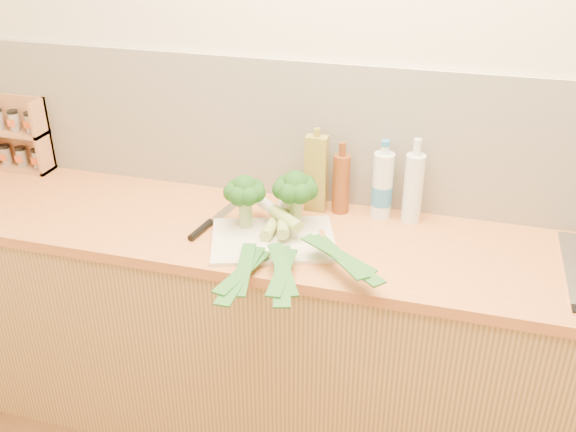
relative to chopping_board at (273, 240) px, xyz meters
name	(u,v)px	position (x,y,z in m)	size (l,w,h in m)	color
room_shell	(360,138)	(0.22, 0.37, 0.26)	(3.50, 3.50, 3.50)	beige
counter	(336,342)	(0.22, 0.08, -0.46)	(3.20, 0.62, 0.90)	tan
chopping_board	(273,240)	(0.00, 0.00, 0.00)	(0.42, 0.31, 0.01)	beige
broccoli_left	(245,192)	(-0.12, 0.06, 0.14)	(0.15, 0.15, 0.20)	#86A660
broccoli_right	(295,189)	(0.05, 0.12, 0.15)	(0.16, 0.16, 0.21)	#86A660
leek_front	(266,235)	(-0.02, -0.03, 0.03)	(0.10, 0.70, 0.04)	white
leek_mid	(283,233)	(0.04, -0.03, 0.05)	(0.24, 0.69, 0.04)	white
leek_back	(298,227)	(0.09, 0.00, 0.07)	(0.56, 0.49, 0.04)	white
chefs_knife	(207,225)	(-0.26, 0.03, 0.00)	(0.08, 0.34, 0.02)	silver
spice_rack	(20,138)	(-1.23, 0.32, 0.13)	(0.27, 0.11, 0.32)	#B3774C
oil_tin	(316,173)	(0.08, 0.28, 0.14)	(0.08, 0.05, 0.32)	olive
glass_bottle	(413,187)	(0.44, 0.29, 0.13)	(0.07, 0.07, 0.32)	silver
amber_bottle	(341,183)	(0.18, 0.29, 0.11)	(0.06, 0.06, 0.28)	brown
water_bottle	(382,187)	(0.33, 0.29, 0.11)	(0.08, 0.08, 0.28)	silver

